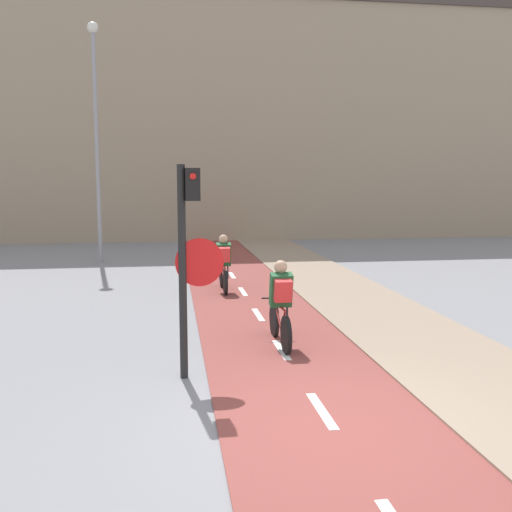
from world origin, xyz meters
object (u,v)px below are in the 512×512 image
at_px(street_lamp_far, 96,121).
at_px(cyclist_far, 224,264).
at_px(traffic_light_pole, 189,247).
at_px(cyclist_near, 281,305).

relative_size(street_lamp_far, cyclist_far, 4.81).
distance_m(street_lamp_far, cyclist_far, 7.96).
bearing_deg(traffic_light_pole, cyclist_far, 80.40).
bearing_deg(cyclist_near, street_lamp_far, 111.31).
height_order(cyclist_near, cyclist_far, cyclist_near).
bearing_deg(cyclist_far, street_lamp_far, 122.20).
bearing_deg(cyclist_near, cyclist_far, 95.91).
height_order(traffic_light_pole, street_lamp_far, street_lamp_far).
distance_m(traffic_light_pole, cyclist_far, 6.39).
xyz_separation_m(traffic_light_pole, street_lamp_far, (-2.61, 12.00, 2.87)).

